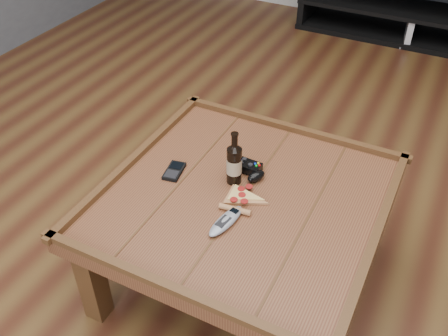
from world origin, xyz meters
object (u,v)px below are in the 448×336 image
at_px(remote_control, 226,221).
at_px(game_console, 409,33).
at_px(coffee_table, 243,208).
at_px(media_console, 392,5).
at_px(beer_bottle, 234,163).
at_px(game_controller, 246,170).
at_px(pizza_slice, 241,198).
at_px(smartphone, 174,171).

distance_m(remote_control, game_console, 2.81).
relative_size(coffee_table, media_console, 0.74).
relative_size(media_console, beer_bottle, 6.30).
distance_m(beer_bottle, game_console, 2.61).
bearing_deg(game_console, beer_bottle, -106.47).
distance_m(game_controller, game_console, 2.54).
height_order(coffee_table, game_console, coffee_table).
xyz_separation_m(pizza_slice, smartphone, (-0.30, 0.03, -0.00)).
height_order(beer_bottle, remote_control, beer_bottle).
distance_m(coffee_table, game_controller, 0.15).
bearing_deg(media_console, pizza_slice, -90.02).
relative_size(coffee_table, game_controller, 6.16).
height_order(media_console, smartphone, media_console).
height_order(game_controller, remote_control, game_controller).
bearing_deg(media_console, remote_control, -89.90).
bearing_deg(game_console, smartphone, -111.31).
relative_size(remote_control, game_console, 0.83).
relative_size(pizza_slice, game_console, 1.00).
bearing_deg(pizza_slice, game_console, 79.46).
bearing_deg(game_controller, media_console, 91.99).
bearing_deg(game_console, remote_control, -104.48).
height_order(media_console, pizza_slice, media_console).
relative_size(coffee_table, pizza_slice, 4.60).
relative_size(game_controller, pizza_slice, 0.75).
bearing_deg(smartphone, game_console, 69.32).
bearing_deg(coffee_table, smartphone, 179.36).
height_order(beer_bottle, game_controller, beer_bottle).
height_order(game_controller, pizza_slice, game_controller).
height_order(media_console, beer_bottle, beer_bottle).
relative_size(game_controller, game_console, 0.74).
bearing_deg(smartphone, beer_bottle, 3.97).
bearing_deg(beer_bottle, game_controller, 68.10).
xyz_separation_m(media_console, game_console, (0.18, -0.13, -0.14)).
bearing_deg(beer_bottle, media_console, 88.50).
bearing_deg(media_console, game_console, -35.44).
height_order(smartphone, remote_control, remote_control).
bearing_deg(smartphone, remote_control, -37.82).
relative_size(media_console, game_controller, 8.38).
relative_size(coffee_table, beer_bottle, 4.64).
bearing_deg(remote_control, game_console, 95.93).
height_order(pizza_slice, remote_control, remote_control).
distance_m(pizza_slice, remote_control, 0.13).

